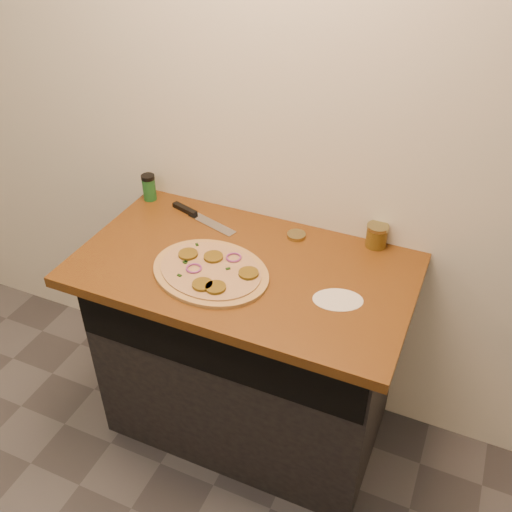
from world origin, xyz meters
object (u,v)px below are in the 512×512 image
at_px(pizza, 211,271).
at_px(spice_shaker, 149,187).
at_px(chefs_knife, 197,216).
at_px(salsa_jar, 377,235).

height_order(pizza, spice_shaker, spice_shaker).
xyz_separation_m(chefs_knife, salsa_jar, (0.70, 0.09, 0.04)).
bearing_deg(spice_shaker, salsa_jar, 2.73).
distance_m(chefs_knife, spice_shaker, 0.26).
bearing_deg(chefs_knife, salsa_jar, 7.52).
relative_size(salsa_jar, spice_shaker, 0.79).
bearing_deg(salsa_jar, spice_shaker, -177.27).
bearing_deg(chefs_knife, spice_shaker, 169.29).
height_order(salsa_jar, spice_shaker, spice_shaker).
xyz_separation_m(pizza, spice_shaker, (-0.47, 0.35, 0.05)).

